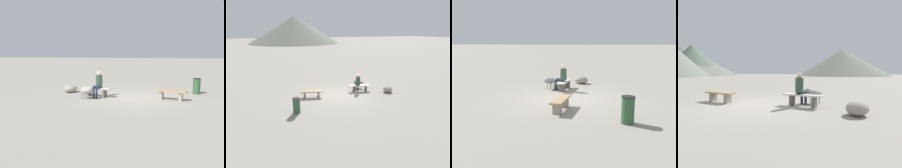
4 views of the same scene
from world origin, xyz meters
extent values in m
cube|color=gray|center=(0.00, 0.00, -0.03)|extent=(210.00, 210.00, 0.06)
cube|color=gray|center=(-2.33, 0.30, 0.20)|extent=(0.22, 0.34, 0.39)
cube|color=gray|center=(-1.42, 0.09, 0.20)|extent=(0.22, 0.34, 0.39)
cube|color=#A3845B|center=(-1.88, 0.19, 0.43)|extent=(1.57, 0.76, 0.06)
cube|color=#605B56|center=(1.41, 0.32, 0.21)|extent=(0.18, 0.37, 0.42)
cube|color=#605B56|center=(2.32, 0.10, 0.21)|extent=(0.18, 0.37, 0.42)
cube|color=beige|center=(1.87, 0.21, 0.45)|extent=(1.64, 0.77, 0.05)
cylinder|color=#2D4733|center=(1.71, 0.24, 0.84)|extent=(0.32, 0.32, 0.57)
sphere|color=beige|center=(1.71, 0.24, 1.22)|extent=(0.22, 0.22, 0.22)
cylinder|color=silver|center=(1.71, 0.24, 1.28)|extent=(0.23, 0.23, 0.08)
cylinder|color=#232D47|center=(1.85, 0.42, 0.55)|extent=(0.25, 0.43, 0.15)
cylinder|color=#232D47|center=(1.90, 0.61, 0.28)|extent=(0.11, 0.11, 0.55)
cylinder|color=#232D47|center=(1.68, 0.46, 0.55)|extent=(0.25, 0.43, 0.15)
cylinder|color=#232D47|center=(1.73, 0.65, 0.28)|extent=(0.11, 0.11, 0.55)
ellipsoid|color=gray|center=(2.24, 0.95, 0.42)|extent=(0.63, 0.56, 0.35)
sphere|color=gray|center=(1.94, 1.12, 0.49)|extent=(0.32, 0.32, 0.32)
cylinder|color=gray|center=(2.05, 0.95, 0.12)|extent=(0.04, 0.04, 0.24)
cylinder|color=gray|center=(2.14, 1.12, 0.12)|extent=(0.04, 0.04, 0.24)
cylinder|color=gray|center=(2.35, 0.79, 0.12)|extent=(0.04, 0.04, 0.24)
cylinder|color=gray|center=(2.44, 0.96, 0.12)|extent=(0.04, 0.04, 0.24)
cylinder|color=gray|center=(2.51, 0.81, 0.47)|extent=(0.12, 0.08, 0.15)
cylinder|color=#2D5633|center=(-3.22, -1.96, 0.42)|extent=(0.40, 0.40, 0.84)
cylinder|color=black|center=(-3.22, -1.96, 0.86)|extent=(0.43, 0.43, 0.03)
ellipsoid|color=gray|center=(3.75, -0.72, 0.22)|extent=(0.92, 0.98, 0.45)
camera|label=1|loc=(-2.01, 12.05, 2.24)|focal=39.00mm
camera|label=2|loc=(-4.36, -11.58, 4.49)|focal=29.18mm
camera|label=3|loc=(-10.68, -0.25, 2.62)|focal=39.47mm
camera|label=4|loc=(3.10, -6.29, 1.34)|focal=27.43mm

